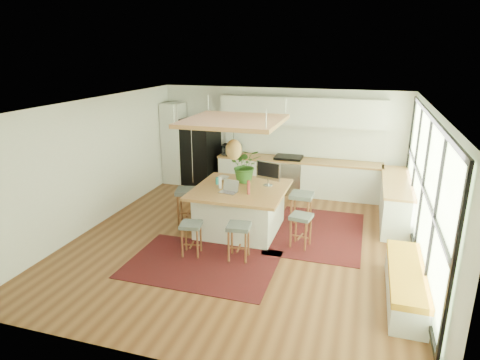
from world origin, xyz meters
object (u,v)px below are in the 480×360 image
(fridge, at_px, (200,152))
(microwave, at_px, (232,149))
(stool_right_back, at_px, (301,212))
(laptop, at_px, (228,187))
(monitor, at_px, (268,174))
(island, at_px, (240,209))
(island_plant, at_px, (246,169))
(stool_left_side, at_px, (188,208))
(stool_near_left, at_px, (191,237))
(stool_right_front, at_px, (301,229))
(stool_near_right, at_px, (239,241))

(fridge, xyz_separation_m, microwave, (0.92, -0.01, 0.17))
(stool_right_back, relative_size, laptop, 2.13)
(stool_right_back, xyz_separation_m, monitor, (-0.69, -0.16, 0.83))
(fridge, height_order, laptop, fridge)
(island, bearing_deg, island_plant, 92.50)
(microwave, xyz_separation_m, island_plant, (1.04, -2.22, 0.12))
(island, relative_size, stool_right_back, 2.40)
(microwave, bearing_deg, laptop, -78.91)
(stool_left_side, distance_m, microwave, 2.78)
(monitor, bearing_deg, island_plant, -175.30)
(stool_near_left, xyz_separation_m, island_plant, (0.51, 1.77, 0.86))
(stool_right_back, bearing_deg, fridge, 145.57)
(monitor, bearing_deg, stool_right_front, -25.02)
(island, height_order, stool_right_back, island)
(stool_right_back, relative_size, stool_left_side, 0.97)
(island, relative_size, microwave, 3.69)
(stool_left_side, bearing_deg, monitor, 11.98)
(stool_near_left, distance_m, stool_right_front, 2.08)
(stool_right_front, height_order, stool_left_side, stool_left_side)
(monitor, height_order, microwave, monitor)
(stool_near_left, xyz_separation_m, microwave, (-0.53, 3.99, 0.74))
(stool_right_back, bearing_deg, island, -157.53)
(island, relative_size, stool_left_side, 2.33)
(island, distance_m, monitor, 0.94)
(stool_near_left, height_order, stool_right_back, stool_right_back)
(stool_near_right, height_order, microwave, microwave)
(stool_left_side, distance_m, laptop, 1.28)
(stool_near_right, bearing_deg, island_plant, 102.35)
(fridge, bearing_deg, microwave, 12.07)
(stool_right_back, xyz_separation_m, stool_left_side, (-2.37, -0.52, 0.00))
(island, xyz_separation_m, monitor, (0.50, 0.33, 0.72))
(monitor, relative_size, island_plant, 0.77)
(stool_near_left, bearing_deg, stool_right_back, 46.58)
(laptop, relative_size, monitor, 0.64)
(laptop, bearing_deg, microwave, 117.72)
(laptop, bearing_deg, stool_right_back, 42.85)
(island, height_order, monitor, monitor)
(stool_left_side, relative_size, microwave, 1.58)
(island, xyz_separation_m, laptop, (-0.15, -0.35, 0.58))
(stool_right_front, bearing_deg, island_plant, 148.17)
(island, xyz_separation_m, stool_right_back, (1.19, 0.49, -0.11))
(island, distance_m, laptop, 0.69)
(fridge, relative_size, stool_left_side, 2.33)
(fridge, xyz_separation_m, island, (1.98, -2.67, -0.46))
(fridge, bearing_deg, monitor, -30.38)
(stool_right_front, height_order, microwave, microwave)
(stool_near_right, bearing_deg, laptop, 119.03)
(island, distance_m, stool_right_front, 1.40)
(stool_right_front, height_order, island_plant, island_plant)
(fridge, xyz_separation_m, stool_right_front, (3.31, -3.07, -0.57))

